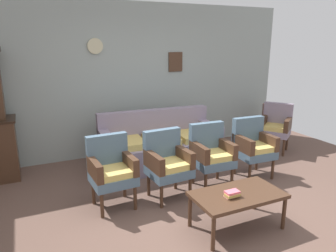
{
  "coord_description": "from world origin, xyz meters",
  "views": [
    {
      "loc": [
        -1.79,
        -2.89,
        2.03
      ],
      "look_at": [
        0.06,
        1.11,
        0.85
      ],
      "focal_mm": 34.0,
      "sensor_mm": 36.0,
      "label": 1
    }
  ],
  "objects_px": {
    "floral_couch": "(160,146)",
    "floor_vase_by_wall": "(267,122)",
    "armchair_near_couch_end": "(253,145)",
    "wingback_chair_by_fireplace": "(276,125)",
    "armchair_by_doorway": "(112,168)",
    "armchair_row_middle": "(167,162)",
    "book_stack_on_table": "(232,194)",
    "armchair_near_cabinet": "(211,152)",
    "coffee_table": "(238,197)"
  },
  "relations": [
    {
      "from": "floral_couch",
      "to": "floor_vase_by_wall",
      "type": "xyz_separation_m",
      "value": [
        2.65,
        0.4,
        0.05
      ]
    },
    {
      "from": "armchair_near_couch_end",
      "to": "wingback_chair_by_fireplace",
      "type": "xyz_separation_m",
      "value": [
        1.15,
        0.75,
        0.0
      ]
    },
    {
      "from": "armchair_by_doorway",
      "to": "armchair_row_middle",
      "type": "height_order",
      "value": "same"
    },
    {
      "from": "floral_couch",
      "to": "book_stack_on_table",
      "type": "relative_size",
      "value": 12.56
    },
    {
      "from": "armchair_near_couch_end",
      "to": "armchair_near_cabinet",
      "type": "bearing_deg",
      "value": -178.13
    },
    {
      "from": "armchair_near_cabinet",
      "to": "book_stack_on_table",
      "type": "relative_size",
      "value": 5.67
    },
    {
      "from": "armchair_near_couch_end",
      "to": "coffee_table",
      "type": "distance_m",
      "value": 1.54
    },
    {
      "from": "armchair_by_doorway",
      "to": "floor_vase_by_wall",
      "type": "height_order",
      "value": "armchair_by_doorway"
    },
    {
      "from": "armchair_near_cabinet",
      "to": "floor_vase_by_wall",
      "type": "height_order",
      "value": "armchair_near_cabinet"
    },
    {
      "from": "floor_vase_by_wall",
      "to": "armchair_by_doorway",
      "type": "bearing_deg",
      "value": -159.31
    },
    {
      "from": "armchair_row_middle",
      "to": "floor_vase_by_wall",
      "type": "bearing_deg",
      "value": 26.35
    },
    {
      "from": "wingback_chair_by_fireplace",
      "to": "coffee_table",
      "type": "distance_m",
      "value": 2.9
    },
    {
      "from": "wingback_chair_by_fireplace",
      "to": "coffee_table",
      "type": "bearing_deg",
      "value": -140.69
    },
    {
      "from": "armchair_near_couch_end",
      "to": "coffee_table",
      "type": "bearing_deg",
      "value": -135.14
    },
    {
      "from": "armchair_row_middle",
      "to": "floor_vase_by_wall",
      "type": "height_order",
      "value": "armchair_row_middle"
    },
    {
      "from": "floral_couch",
      "to": "armchair_by_doorway",
      "type": "distance_m",
      "value": 1.5
    },
    {
      "from": "armchair_by_doorway",
      "to": "floor_vase_by_wall",
      "type": "xyz_separation_m",
      "value": [
        3.74,
        1.41,
        -0.12
      ]
    },
    {
      "from": "wingback_chair_by_fireplace",
      "to": "armchair_by_doorway",
      "type": "bearing_deg",
      "value": -167.36
    },
    {
      "from": "coffee_table",
      "to": "floor_vase_by_wall",
      "type": "bearing_deg",
      "value": 43.58
    },
    {
      "from": "floral_couch",
      "to": "book_stack_on_table",
      "type": "xyz_separation_m",
      "value": [
        -0.08,
        -2.14,
        0.13
      ]
    },
    {
      "from": "armchair_by_doorway",
      "to": "armchair_near_cabinet",
      "type": "height_order",
      "value": "same"
    },
    {
      "from": "armchair_row_middle",
      "to": "floral_couch",
      "type": "bearing_deg",
      "value": 71.78
    },
    {
      "from": "armchair_row_middle",
      "to": "coffee_table",
      "type": "height_order",
      "value": "armchair_row_middle"
    },
    {
      "from": "armchair_row_middle",
      "to": "book_stack_on_table",
      "type": "height_order",
      "value": "armchair_row_middle"
    },
    {
      "from": "book_stack_on_table",
      "to": "floor_vase_by_wall",
      "type": "relative_size",
      "value": 0.21
    },
    {
      "from": "coffee_table",
      "to": "armchair_near_cabinet",
      "type": "bearing_deg",
      "value": 73.01
    },
    {
      "from": "armchair_by_doorway",
      "to": "armchair_row_middle",
      "type": "relative_size",
      "value": 1.0
    },
    {
      "from": "floral_couch",
      "to": "floor_vase_by_wall",
      "type": "height_order",
      "value": "floral_couch"
    },
    {
      "from": "floral_couch",
      "to": "book_stack_on_table",
      "type": "bearing_deg",
      "value": -92.2
    },
    {
      "from": "armchair_near_couch_end",
      "to": "wingback_chair_by_fireplace",
      "type": "bearing_deg",
      "value": 33.08
    },
    {
      "from": "armchair_row_middle",
      "to": "coffee_table",
      "type": "xyz_separation_m",
      "value": [
        0.39,
        -1.0,
        -0.12
      ]
    },
    {
      "from": "coffee_table",
      "to": "book_stack_on_table",
      "type": "bearing_deg",
      "value": -158.15
    },
    {
      "from": "wingback_chair_by_fireplace",
      "to": "book_stack_on_table",
      "type": "relative_size",
      "value": 5.67
    },
    {
      "from": "floral_couch",
      "to": "armchair_near_cabinet",
      "type": "bearing_deg",
      "value": -71.13
    },
    {
      "from": "coffee_table",
      "to": "book_stack_on_table",
      "type": "xyz_separation_m",
      "value": [
        -0.11,
        -0.05,
        0.08
      ]
    },
    {
      "from": "armchair_row_middle",
      "to": "floor_vase_by_wall",
      "type": "distance_m",
      "value": 3.36
    },
    {
      "from": "floral_couch",
      "to": "floor_vase_by_wall",
      "type": "distance_m",
      "value": 2.68
    },
    {
      "from": "armchair_near_cabinet",
      "to": "armchair_near_couch_end",
      "type": "bearing_deg",
      "value": 1.87
    },
    {
      "from": "floral_couch",
      "to": "armchair_by_doorway",
      "type": "bearing_deg",
      "value": -136.99
    },
    {
      "from": "book_stack_on_table",
      "to": "armchair_row_middle",
      "type": "bearing_deg",
      "value": 104.88
    },
    {
      "from": "armchair_near_cabinet",
      "to": "wingback_chair_by_fireplace",
      "type": "relative_size",
      "value": 1.0
    },
    {
      "from": "armchair_row_middle",
      "to": "armchair_near_cabinet",
      "type": "relative_size",
      "value": 1.0
    },
    {
      "from": "floor_vase_by_wall",
      "to": "wingback_chair_by_fireplace",
      "type": "bearing_deg",
      "value": -119.9
    },
    {
      "from": "coffee_table",
      "to": "floor_vase_by_wall",
      "type": "height_order",
      "value": "floor_vase_by_wall"
    },
    {
      "from": "armchair_by_doorway",
      "to": "floor_vase_by_wall",
      "type": "distance_m",
      "value": 3.99
    },
    {
      "from": "floral_couch",
      "to": "wingback_chair_by_fireplace",
      "type": "xyz_separation_m",
      "value": [
        2.27,
        -0.26,
        0.17
      ]
    },
    {
      "from": "armchair_near_cabinet",
      "to": "armchair_near_couch_end",
      "type": "height_order",
      "value": "same"
    },
    {
      "from": "book_stack_on_table",
      "to": "floor_vase_by_wall",
      "type": "bearing_deg",
      "value": 42.89
    },
    {
      "from": "wingback_chair_by_fireplace",
      "to": "armchair_near_cabinet",
      "type": "bearing_deg",
      "value": -158.01
    },
    {
      "from": "floral_couch",
      "to": "armchair_near_cabinet",
      "type": "distance_m",
      "value": 1.11
    }
  ]
}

